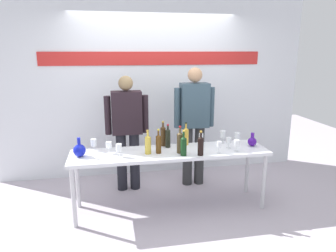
{
  "coord_description": "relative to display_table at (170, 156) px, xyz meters",
  "views": [
    {
      "loc": [
        -0.7,
        -3.5,
        1.95
      ],
      "look_at": [
        0.0,
        0.15,
        1.04
      ],
      "focal_mm": 32.87,
      "sensor_mm": 36.0,
      "label": 1
    }
  ],
  "objects": [
    {
      "name": "wine_glass_left_1",
      "position": [
        -0.62,
        -0.08,
        0.17
      ],
      "size": [
        0.07,
        0.07,
        0.15
      ],
      "color": "white",
      "rests_on": "display_table"
    },
    {
      "name": "decanter_blue_right",
      "position": [
        1.07,
        0.01,
        0.13
      ],
      "size": [
        0.11,
        0.11,
        0.17
      ],
      "color": "#431390",
      "rests_on": "display_table"
    },
    {
      "name": "back_wall",
      "position": [
        0.0,
        1.3,
        0.81
      ],
      "size": [
        4.83,
        0.11,
        3.0
      ],
      "color": "white",
      "rests_on": "ground"
    },
    {
      "name": "ground_plane",
      "position": [
        0.0,
        0.0,
        -0.69
      ],
      "size": [
        10.0,
        10.0,
        0.0
      ],
      "primitive_type": "plane",
      "color": "#B3A8B4"
    },
    {
      "name": "wine_glass_right_2",
      "position": [
        0.44,
        0.17,
        0.17
      ],
      "size": [
        0.06,
        0.06,
        0.16
      ],
      "color": "white",
      "rests_on": "display_table"
    },
    {
      "name": "wine_bottle_3",
      "position": [
        0.1,
        -0.08,
        0.2
      ],
      "size": [
        0.07,
        0.07,
        0.33
      ],
      "color": "#46371E",
      "rests_on": "display_table"
    },
    {
      "name": "wine_bottle_2",
      "position": [
        0.25,
        0.22,
        0.19
      ],
      "size": [
        0.07,
        0.07,
        0.3
      ],
      "color": "gold",
      "rests_on": "display_table"
    },
    {
      "name": "wine_glass_right_5",
      "position": [
        0.79,
        -0.16,
        0.16
      ],
      "size": [
        0.07,
        0.07,
        0.14
      ],
      "color": "white",
      "rests_on": "display_table"
    },
    {
      "name": "wine_bottle_4",
      "position": [
        0.32,
        -0.21,
        0.19
      ],
      "size": [
        0.07,
        0.07,
        0.29
      ],
      "color": "black",
      "rests_on": "display_table"
    },
    {
      "name": "wine_bottle_6",
      "position": [
        -0.15,
        -0.04,
        0.19
      ],
      "size": [
        0.07,
        0.07,
        0.3
      ],
      "color": "#54330F",
      "rests_on": "display_table"
    },
    {
      "name": "presenter_right",
      "position": [
        0.48,
        0.66,
        0.29
      ],
      "size": [
        0.59,
        0.22,
        1.73
      ],
      "color": "#2D2E2F",
      "rests_on": "ground"
    },
    {
      "name": "wine_glass_left_0",
      "position": [
        -0.92,
        0.21,
        0.16
      ],
      "size": [
        0.07,
        0.07,
        0.15
      ],
      "color": "white",
      "rests_on": "display_table"
    },
    {
      "name": "wine_bottle_7",
      "position": [
        -0.28,
        -0.04,
        0.19
      ],
      "size": [
        0.07,
        0.07,
        0.29
      ],
      "color": "gold",
      "rests_on": "display_table"
    },
    {
      "name": "presenter_left",
      "position": [
        -0.48,
        0.66,
        0.23
      ],
      "size": [
        0.6,
        0.22,
        1.63
      ],
      "color": "black",
      "rests_on": "ground"
    },
    {
      "name": "wine_glass_right_3",
      "position": [
        0.56,
        -0.18,
        0.17
      ],
      "size": [
        0.06,
        0.06,
        0.15
      ],
      "color": "white",
      "rests_on": "display_table"
    },
    {
      "name": "wine_bottle_5",
      "position": [
        0.12,
        -0.18,
        0.19
      ],
      "size": [
        0.07,
        0.07,
        0.3
      ],
      "color": "#0F3314",
      "rests_on": "display_table"
    },
    {
      "name": "wine_glass_left_2",
      "position": [
        -0.74,
        0.06,
        0.17
      ],
      "size": [
        0.07,
        0.07,
        0.14
      ],
      "color": "white",
      "rests_on": "display_table"
    },
    {
      "name": "wine_glass_right_1",
      "position": [
        0.92,
        0.12,
        0.17
      ],
      "size": [
        0.07,
        0.07,
        0.15
      ],
      "color": "white",
      "rests_on": "display_table"
    },
    {
      "name": "display_table",
      "position": [
        0.0,
        0.0,
        0.0
      ],
      "size": [
        2.41,
        0.58,
        0.76
      ],
      "color": "white",
      "rests_on": "ground"
    },
    {
      "name": "decanter_blue_left",
      "position": [
        -1.07,
        0.01,
        0.14
      ],
      "size": [
        0.15,
        0.15,
        0.23
      ],
      "color": "#121DB6",
      "rests_on": "display_table"
    },
    {
      "name": "wine_glass_right_0",
      "position": [
        0.75,
        0.2,
        0.19
      ],
      "size": [
        0.07,
        0.07,
        0.17
      ],
      "color": "white",
      "rests_on": "display_table"
    },
    {
      "name": "wine_bottle_0",
      "position": [
        -0.05,
        0.23,
        0.2
      ],
      "size": [
        0.07,
        0.07,
        0.32
      ],
      "color": "#442D15",
      "rests_on": "display_table"
    },
    {
      "name": "wine_bottle_1",
      "position": [
        0.0,
        0.16,
        0.19
      ],
      "size": [
        0.06,
        0.06,
        0.3
      ],
      "color": "black",
      "rests_on": "display_table"
    },
    {
      "name": "wine_glass_right_4",
      "position": [
        0.74,
        -0.02,
        0.16
      ],
      "size": [
        0.06,
        0.06,
        0.14
      ],
      "color": "white",
      "rests_on": "display_table"
    }
  ]
}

